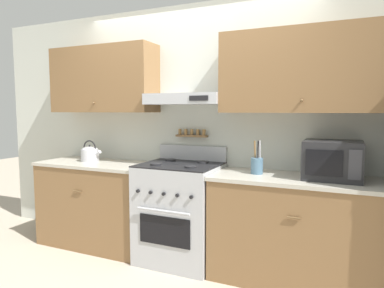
# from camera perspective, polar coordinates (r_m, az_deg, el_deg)

# --- Properties ---
(ground_plane) EXTENTS (16.00, 16.00, 0.00)m
(ground_plane) POSITION_cam_1_polar(r_m,az_deg,el_deg) (3.33, -4.44, -20.61)
(ground_plane) COLOR #B2A38E
(wall_back) EXTENTS (5.20, 0.46, 2.55)m
(wall_back) POSITION_cam_1_polar(r_m,az_deg,el_deg) (3.50, 0.68, 5.66)
(wall_back) COLOR silver
(wall_back) RESTS_ON ground_plane
(counter_left) EXTENTS (1.27, 0.64, 0.91)m
(counter_left) POSITION_cam_1_polar(r_m,az_deg,el_deg) (3.96, -15.31, -9.45)
(counter_left) COLOR brown
(counter_left) RESTS_ON ground_plane
(counter_right) EXTENTS (1.47, 0.64, 0.91)m
(counter_right) POSITION_cam_1_polar(r_m,az_deg,el_deg) (3.14, 17.25, -13.53)
(counter_right) COLOR brown
(counter_right) RESTS_ON ground_plane
(stove_range) EXTENTS (0.74, 0.67, 1.11)m
(stove_range) POSITION_cam_1_polar(r_m,az_deg,el_deg) (3.41, -2.01, -11.23)
(stove_range) COLOR #ADAFB5
(stove_range) RESTS_ON ground_plane
(tea_kettle) EXTENTS (0.25, 0.19, 0.23)m
(tea_kettle) POSITION_cam_1_polar(r_m,az_deg,el_deg) (3.95, -16.64, -1.50)
(tea_kettle) COLOR #B7B7BC
(tea_kettle) RESTS_ON counter_left
(microwave) EXTENTS (0.45, 0.39, 0.32)m
(microwave) POSITION_cam_1_polar(r_m,az_deg,el_deg) (3.02, 22.36, -2.49)
(microwave) COLOR #232326
(microwave) RESTS_ON counter_right
(utensil_crock) EXTENTS (0.11, 0.11, 0.30)m
(utensil_crock) POSITION_cam_1_polar(r_m,az_deg,el_deg) (3.09, 10.77, -3.46)
(utensil_crock) COLOR slate
(utensil_crock) RESTS_ON counter_right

